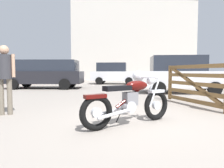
# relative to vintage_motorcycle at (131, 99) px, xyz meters

# --- Properties ---
(ground_plane) EXTENTS (80.00, 80.00, 0.00)m
(ground_plane) POSITION_rel_vintage_motorcycle_xyz_m (0.30, 0.17, -0.49)
(ground_plane) COLOR gray
(vintage_motorcycle) EXTENTS (1.90, 1.13, 1.07)m
(vintage_motorcycle) POSITION_rel_vintage_motorcycle_xyz_m (0.00, 0.00, 0.00)
(vintage_motorcycle) COLOR black
(vintage_motorcycle) RESTS_ON ground_plane
(timber_gate) EXTENTS (0.74, 2.50, 1.60)m
(timber_gate) POSITION_rel_vintage_motorcycle_xyz_m (2.34, 1.57, 0.21)
(timber_gate) COLOR brown
(timber_gate) RESTS_ON ground_plane
(bystander) EXTENTS (0.45, 0.30, 1.66)m
(bystander) POSITION_rel_vintage_motorcycle_xyz_m (-2.84, 1.07, 0.53)
(bystander) COLOR #706656
(bystander) RESTS_ON ground_plane
(dark_sedan_left) EXTENTS (4.85, 2.32, 1.74)m
(dark_sedan_left) POSITION_rel_vintage_motorcycle_xyz_m (-3.75, 8.60, 0.45)
(dark_sedan_left) COLOR black
(dark_sedan_left) RESTS_ON ground_plane
(silver_sedan_mid) EXTENTS (4.39, 2.34, 1.67)m
(silver_sedan_mid) POSITION_rel_vintage_motorcycle_xyz_m (5.72, 11.48, 0.34)
(silver_sedan_mid) COLOR black
(silver_sedan_mid) RESTS_ON ground_plane
(pale_sedan_back) EXTENTS (4.83, 2.26, 1.74)m
(pale_sedan_back) POSITION_rel_vintage_motorcycle_xyz_m (-7.93, 14.32, 0.45)
(pale_sedan_back) COLOR black
(pale_sedan_back) RESTS_ON ground_plane
(blue_hatchback_right) EXTENTS (4.12, 2.32, 1.78)m
(blue_hatchback_right) POSITION_rel_vintage_motorcycle_xyz_m (3.38, 5.31, 0.43)
(blue_hatchback_right) COLOR black
(blue_hatchback_right) RESTS_ON ground_plane
(white_estate_far) EXTENTS (4.14, 2.37, 1.78)m
(white_estate_far) POSITION_rel_vintage_motorcycle_xyz_m (0.86, 12.57, 0.43)
(white_estate_far) COLOR black
(white_estate_far) RESTS_ON ground_plane
(industrial_building) EXTENTS (17.74, 15.48, 22.98)m
(industrial_building) POSITION_rel_vintage_motorcycle_xyz_m (4.10, 27.52, 5.12)
(industrial_building) COLOR beige
(industrial_building) RESTS_ON ground_plane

